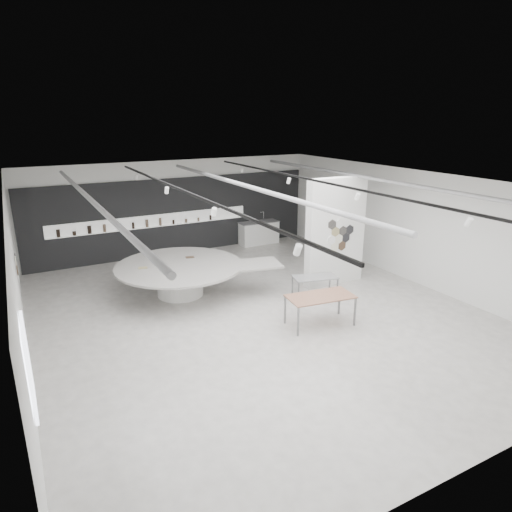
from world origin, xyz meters
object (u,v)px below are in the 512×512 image
sample_table_stone (315,278)px  kitchen_counter (259,233)px  display_island (182,275)px  sample_table_wood (320,298)px  partition_column (335,232)px

sample_table_stone → kitchen_counter: 6.48m
display_island → sample_table_wood: display_island is taller
sample_table_wood → partition_column: bearing=46.3°
partition_column → sample_table_stone: size_ratio=2.44×
display_island → sample_table_stone: display_island is taller
partition_column → kitchen_counter: size_ratio=2.03×
partition_column → display_island: (-4.91, 1.39, -1.13)m
display_island → sample_table_wood: 4.62m
display_island → sample_table_wood: size_ratio=2.85×
partition_column → kitchen_counter: (0.11, 5.52, -1.30)m
partition_column → sample_table_wood: size_ratio=1.89×
sample_table_wood → kitchen_counter: kitchen_counter is taller
partition_column → sample_table_wood: (-2.35, -2.45, -1.01)m
kitchen_counter → sample_table_wood: bearing=-106.8°
display_island → sample_table_stone: size_ratio=3.67×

